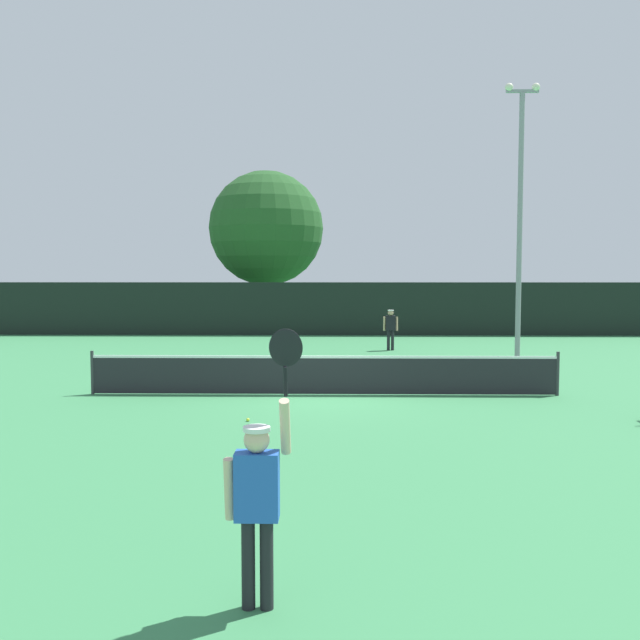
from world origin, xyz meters
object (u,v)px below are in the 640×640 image
Objects in this scene: tennis_ball at (248,420)px; large_tree at (266,229)px; player_serving at (258,488)px; light_pole at (520,206)px; player_receiving at (391,326)px; parked_car_far at (498,311)px; parked_car_mid at (443,311)px; parked_car_near at (197,313)px.

large_tree is at bearing 94.67° from tennis_ball.
player_serving is 0.26× the size of light_pole.
player_receiving reaches higher than tennis_ball.
player_receiving is 0.18× the size of large_tree.
large_tree is 14.64m from parked_car_far.
player_receiving is 0.17× the size of light_pole.
light_pole is 17.27m from large_tree.
tennis_ball is 13.89m from light_pole.
light_pole is 17.95m from parked_car_mid.
parked_car_far is at bearing -15.05° from parked_car_mid.
parked_car_mid is at bearing 17.90° from large_tree.
parked_car_near is (-9.98, 11.85, -0.18)m from player_receiving.
tennis_ball is 25.44m from parked_car_near.
large_tree is (-5.93, 11.17, 4.55)m from player_receiving.
large_tree is at bearing -62.03° from player_receiving.
parked_car_mid and parked_car_far have the same top height.
parked_car_far is at bearing 9.25° from parked_car_near.
parked_car_mid is at bearing 89.06° from light_pole.
player_serving reaches higher than player_receiving.
light_pole is 2.15× the size of parked_car_mid.
tennis_ball is at bearing -74.06° from parked_car_near.
parked_car_near and parked_car_far have the same top height.
light_pole reaches higher than parked_car_far.
light_pole is 1.08× the size of large_tree.
player_receiving is at bearing -62.03° from large_tree.
parked_car_mid is at bearing 78.09° from player_serving.
large_tree is at bearing -7.35° from parked_car_near.
player_receiving is 15.17m from parked_car_mid.
player_serving is at bearing -112.01° from light_pole.
player_receiving is at bearing -122.95° from parked_car_far.
parked_car_mid reaches higher than player_receiving.
player_serving is 7.64m from tennis_ball.
parked_car_far is at bearing 78.32° from light_pole.
large_tree is at bearing 125.66° from light_pole.
player_serving is 36.05× the size of tennis_ball.
parked_car_mid is (14.40, 2.66, 0.00)m from parked_car_near.
large_tree reaches higher than tennis_ball.
player_receiving is at bearing 145.32° from light_pole.
light_pole is (8.11, 9.99, 5.25)m from tennis_ball.
light_pole is at bearing -106.06° from parked_car_far.
large_tree reaches higher than player_receiving.
player_serving is 0.56× the size of parked_car_mid.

